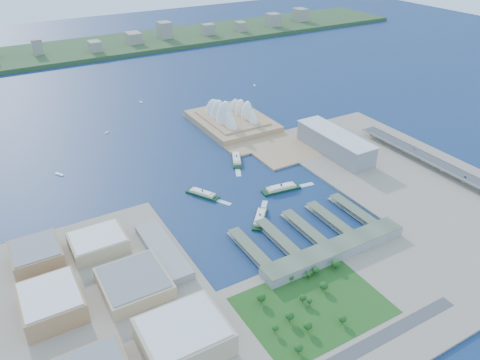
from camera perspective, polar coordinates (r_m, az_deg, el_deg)
ground at (r=667.72m, az=2.93°, el=-3.30°), size 3000.00×3000.00×0.00m
west_land at (r=515.97m, az=-15.15°, el=-16.39°), size 220.00×390.00×3.00m
south_land at (r=542.04m, az=15.37°, el=-13.68°), size 720.00×180.00×3.00m
east_land at (r=778.95m, az=20.03°, el=0.12°), size 240.00×500.00×3.00m
peninsula at (r=912.05m, az=-0.22°, el=6.46°), size 135.00×220.00×3.00m
far_shore at (r=1520.56m, az=-18.16°, el=14.93°), size 2200.00×260.00×12.00m
opera_house at (r=915.30m, az=-0.99°, el=8.61°), size 134.00×180.00×58.00m
toaster_building at (r=818.83m, az=11.49°, el=4.42°), size 45.00×155.00×35.00m
expressway at (r=814.06m, az=23.44°, el=1.32°), size 26.00×340.00×11.85m
west_buildings at (r=530.91m, az=-16.49°, el=-12.78°), size 200.00×280.00×27.00m
ferry_wharves at (r=622.31m, az=7.79°, el=-5.85°), size 184.00×90.00×9.30m
terminal_building at (r=584.52m, az=11.46°, el=-8.40°), size 200.00×28.00×12.00m
park at (r=513.85m, az=8.97°, el=-14.24°), size 150.00×110.00×16.00m
far_skyline at (r=1493.87m, az=-18.17°, el=16.01°), size 1900.00×140.00×55.00m
ferry_a at (r=692.31m, az=-4.61°, el=-1.55°), size 37.85×52.19×9.93m
ferry_b at (r=785.94m, az=-0.43°, el=2.70°), size 38.23×57.92×10.84m
ferry_c at (r=637.78m, az=2.45°, el=-4.52°), size 45.74×49.34×10.15m
ferry_d at (r=704.50m, az=5.04°, el=-0.90°), size 61.69×22.74×11.39m
boat_a at (r=799.48m, az=-21.18°, el=0.67°), size 10.89×14.47×2.84m
boat_b at (r=925.38m, az=-15.92°, el=5.60°), size 9.03×7.44×2.37m
boat_c at (r=1147.61m, az=1.79°, el=11.49°), size 7.06×11.67×2.53m
boat_e at (r=1062.39m, az=-11.99°, el=9.29°), size 5.59×11.47×2.70m
car_b at (r=787.17m, az=25.77°, el=0.32°), size 1.32×3.79×1.25m
car_c at (r=846.27m, az=20.54°, el=3.53°), size 1.85×4.55×1.32m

